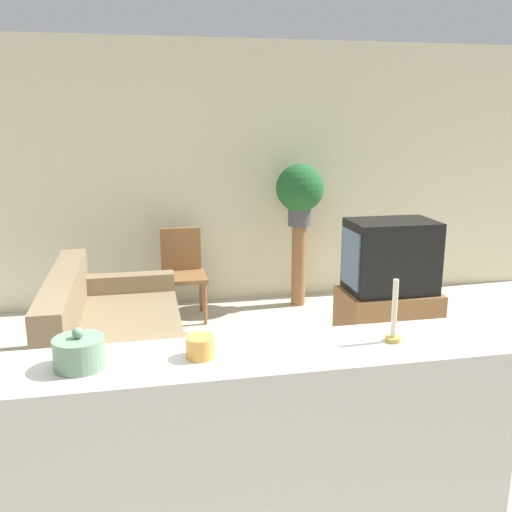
{
  "coord_description": "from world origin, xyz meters",
  "views": [
    {
      "loc": [
        -0.24,
        -2.49,
        1.96
      ],
      "look_at": [
        0.66,
        1.89,
        0.85
      ],
      "focal_mm": 40.0,
      "sensor_mm": 36.0,
      "label": 1
    }
  ],
  "objects_px": {
    "potted_plant": "(300,190)",
    "decorative_bowl": "(79,352)",
    "wooden_chair": "(182,269)",
    "television": "(390,256)",
    "couch": "(113,343)"
  },
  "relations": [
    {
      "from": "potted_plant",
      "to": "decorative_bowl",
      "type": "relative_size",
      "value": 3.19
    },
    {
      "from": "wooden_chair",
      "to": "potted_plant",
      "type": "distance_m",
      "value": 1.43
    },
    {
      "from": "potted_plant",
      "to": "television",
      "type": "bearing_deg",
      "value": -73.2
    },
    {
      "from": "television",
      "to": "potted_plant",
      "type": "relative_size",
      "value": 1.12
    },
    {
      "from": "potted_plant",
      "to": "decorative_bowl",
      "type": "xyz_separation_m",
      "value": [
        -1.86,
        -3.42,
        -0.15
      ]
    },
    {
      "from": "couch",
      "to": "potted_plant",
      "type": "xyz_separation_m",
      "value": [
        1.85,
        1.45,
        0.92
      ]
    },
    {
      "from": "television",
      "to": "wooden_chair",
      "type": "xyz_separation_m",
      "value": [
        -1.62,
        1.19,
        -0.34
      ]
    },
    {
      "from": "potted_plant",
      "to": "wooden_chair",
      "type": "bearing_deg",
      "value": -173.79
    },
    {
      "from": "wooden_chair",
      "to": "decorative_bowl",
      "type": "xyz_separation_m",
      "value": [
        -0.63,
        -3.29,
        0.58
      ]
    },
    {
      "from": "television",
      "to": "wooden_chair",
      "type": "distance_m",
      "value": 2.04
    },
    {
      "from": "television",
      "to": "wooden_chair",
      "type": "height_order",
      "value": "television"
    },
    {
      "from": "wooden_chair",
      "to": "decorative_bowl",
      "type": "distance_m",
      "value": 3.4
    },
    {
      "from": "television",
      "to": "decorative_bowl",
      "type": "distance_m",
      "value": 3.09
    },
    {
      "from": "couch",
      "to": "television",
      "type": "bearing_deg",
      "value": 3.04
    },
    {
      "from": "couch",
      "to": "decorative_bowl",
      "type": "distance_m",
      "value": 2.12
    }
  ]
}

